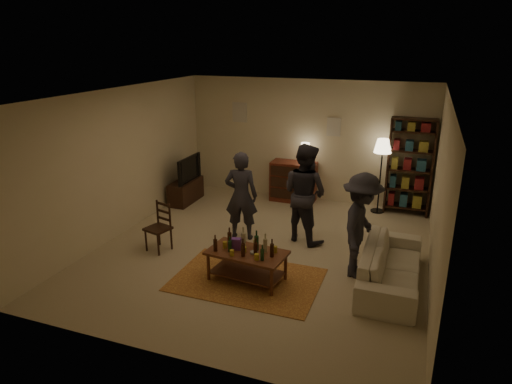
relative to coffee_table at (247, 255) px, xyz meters
The scene contains 13 objects.
floor 1.12m from the coffee_table, 97.52° to the left, with size 6.00×6.00×0.00m, color #C6B793.
room_shell 4.32m from the coffee_table, 101.07° to the left, with size 6.00×6.00×6.00m.
rug 0.41m from the coffee_table, 33.84° to the right, with size 2.20×1.50×0.01m, color brown.
coffee_table is the anchor object (origin of this frame).
dining_chair 1.87m from the coffee_table, 164.75° to the left, with size 0.46×0.46×0.87m.
tv_stand 3.83m from the coffee_table, 132.37° to the left, with size 0.40×1.00×1.06m.
dresser 3.76m from the coffee_table, 95.01° to the left, with size 1.00×0.50×1.36m.
bookshelf 4.40m from the coffee_table, 61.02° to the left, with size 0.90×0.34×2.02m.
floor_lamp 4.10m from the coffee_table, 67.08° to the left, with size 0.36×0.36×1.58m.
sofa 2.16m from the coffee_table, 16.95° to the left, with size 2.08×0.81×0.61m, color beige.
person_left 1.63m from the coffee_table, 114.96° to the left, with size 0.60×0.39×1.64m, color #27262E.
person_right 1.86m from the coffee_table, 76.25° to the left, with size 0.88×0.68×1.80m, color #27262D.
person_by_sofa 1.78m from the coffee_table, 25.77° to the left, with size 1.07×0.61×1.65m, color #292931.
Camera 1 is at (2.42, -6.80, 3.51)m, focal length 32.00 mm.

